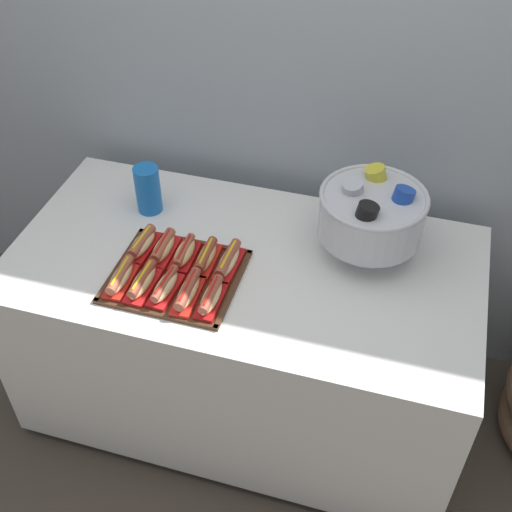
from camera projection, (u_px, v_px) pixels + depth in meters
ground_plane at (246, 397)px, 2.67m from camera, size 10.00×10.00×0.00m
back_wall at (289, 35)px, 2.18m from camera, size 6.00×0.10×2.60m
buffet_table at (245, 332)px, 2.40m from camera, size 1.56×0.81×0.76m
serving_tray at (176, 277)px, 2.09m from camera, size 0.41×0.36×0.01m
hot_dog_0 at (121, 278)px, 2.05m from camera, size 0.07×0.17×0.06m
hot_dog_1 at (143, 282)px, 2.03m from camera, size 0.07×0.17×0.06m
hot_dog_2 at (165, 287)px, 2.02m from camera, size 0.07×0.16×0.06m
hot_dog_3 at (188, 292)px, 2.00m from camera, size 0.07×0.18×0.06m
hot_dog_4 at (211, 297)px, 1.98m from camera, size 0.06×0.17×0.06m
hot_dog_5 at (142, 244)px, 2.16m from camera, size 0.08×0.17×0.06m
hot_dog_6 at (163, 248)px, 2.15m from camera, size 0.07×0.17×0.06m
hot_dog_7 at (185, 253)px, 2.13m from camera, size 0.07×0.16×0.06m
hot_dog_8 at (206, 258)px, 2.12m from camera, size 0.07×0.17×0.06m
hot_dog_9 at (228, 261)px, 2.10m from camera, size 0.07×0.18×0.06m
punch_bowl at (372, 213)px, 2.08m from camera, size 0.35×0.35×0.28m
cup_stack at (148, 189)px, 2.30m from camera, size 0.09×0.09×0.18m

